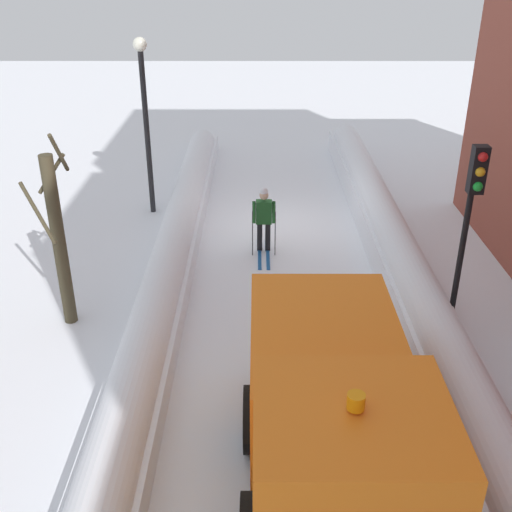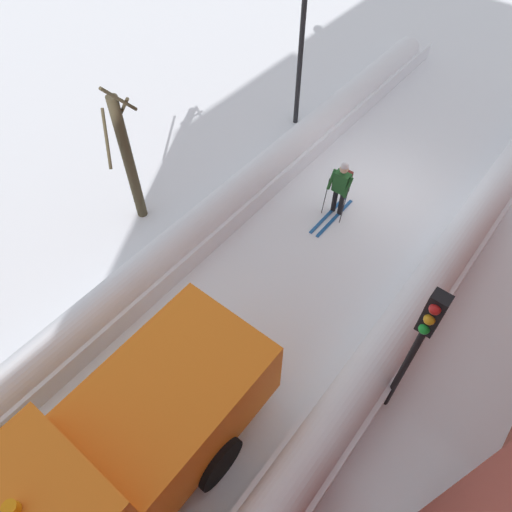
% 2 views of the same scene
% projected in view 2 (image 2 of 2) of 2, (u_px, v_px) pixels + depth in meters
% --- Properties ---
extents(ground_plane, '(80.00, 80.00, 0.00)m').
position_uv_depth(ground_plane, '(125.00, 464.00, 9.28)').
color(ground_plane, white).
extents(snowbank_right, '(1.10, 36.00, 1.03)m').
position_uv_depth(snowbank_right, '(32.00, 371.00, 10.03)').
color(snowbank_right, white).
rests_on(snowbank_right, ground).
extents(plow_truck, '(3.20, 5.98, 3.12)m').
position_uv_depth(plow_truck, '(120.00, 456.00, 7.96)').
color(plow_truck, orange).
rests_on(plow_truck, ground).
extents(skier, '(0.62, 1.80, 1.81)m').
position_uv_depth(skier, '(341.00, 186.00, 12.81)').
color(skier, black).
rests_on(skier, ground).
extents(traffic_light_pole, '(0.28, 0.42, 4.18)m').
position_uv_depth(traffic_light_pole, '(420.00, 338.00, 7.72)').
color(traffic_light_pole, black).
rests_on(traffic_light_pole, ground).
extents(street_lamp, '(0.40, 0.40, 5.19)m').
position_uv_depth(street_lamp, '(303.00, 26.00, 13.72)').
color(street_lamp, black).
rests_on(street_lamp, ground).
extents(bare_tree_near, '(0.97, 1.09, 4.30)m').
position_uv_depth(bare_tree_near, '(128.00, 159.00, 11.98)').
color(bare_tree_near, '#423A28').
rests_on(bare_tree_near, ground).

